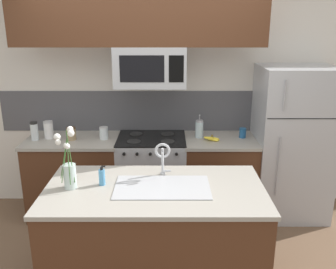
{
  "coord_description": "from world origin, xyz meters",
  "views": [
    {
      "loc": [
        0.19,
        -3.07,
        2.21
      ],
      "look_at": [
        0.17,
        0.27,
        1.16
      ],
      "focal_mm": 40.0,
      "sensor_mm": 36.0,
      "label": 1
    }
  ],
  "objects_px": {
    "refrigerator": "(293,143)",
    "dish_soap_bottle": "(103,177)",
    "storage_jar_tall": "(36,131)",
    "coffee_tin": "(244,133)",
    "storage_jar_short": "(73,134)",
    "french_press": "(201,129)",
    "stove_range": "(153,176)",
    "storage_jar_medium": "(50,130)",
    "flower_vase": "(70,169)",
    "storage_jar_squat": "(105,133)",
    "sink_faucet": "(164,155)",
    "banana_bunch": "(213,139)",
    "microwave": "(152,66)"
  },
  "relations": [
    {
      "from": "stove_range",
      "to": "coffee_tin",
      "type": "distance_m",
      "value": 1.14
    },
    {
      "from": "microwave",
      "to": "sink_faucet",
      "type": "height_order",
      "value": "microwave"
    },
    {
      "from": "stove_range",
      "to": "flower_vase",
      "type": "height_order",
      "value": "flower_vase"
    },
    {
      "from": "stove_range",
      "to": "storage_jar_tall",
      "type": "xyz_separation_m",
      "value": [
        -1.29,
        -0.03,
        0.55
      ]
    },
    {
      "from": "storage_jar_medium",
      "to": "flower_vase",
      "type": "xyz_separation_m",
      "value": [
        0.56,
        -1.28,
        0.06
      ]
    },
    {
      "from": "refrigerator",
      "to": "storage_jar_squat",
      "type": "bearing_deg",
      "value": -179.38
    },
    {
      "from": "storage_jar_tall",
      "to": "sink_faucet",
      "type": "relative_size",
      "value": 0.67
    },
    {
      "from": "coffee_tin",
      "to": "microwave",
      "type": "bearing_deg",
      "value": -176.04
    },
    {
      "from": "microwave",
      "to": "stove_range",
      "type": "bearing_deg",
      "value": 90.16
    },
    {
      "from": "sink_faucet",
      "to": "flower_vase",
      "type": "distance_m",
      "value": 0.77
    },
    {
      "from": "microwave",
      "to": "dish_soap_bottle",
      "type": "xyz_separation_m",
      "value": [
        -0.35,
        -1.17,
        -0.74
      ]
    },
    {
      "from": "storage_jar_squat",
      "to": "sink_faucet",
      "type": "relative_size",
      "value": 0.46
    },
    {
      "from": "refrigerator",
      "to": "storage_jar_squat",
      "type": "distance_m",
      "value": 2.11
    },
    {
      "from": "stove_range",
      "to": "refrigerator",
      "type": "bearing_deg",
      "value": 0.73
    },
    {
      "from": "dish_soap_bottle",
      "to": "flower_vase",
      "type": "bearing_deg",
      "value": -166.39
    },
    {
      "from": "stove_range",
      "to": "storage_jar_squat",
      "type": "height_order",
      "value": "storage_jar_squat"
    },
    {
      "from": "banana_bunch",
      "to": "coffee_tin",
      "type": "distance_m",
      "value": 0.38
    },
    {
      "from": "microwave",
      "to": "storage_jar_tall",
      "type": "distance_m",
      "value": 1.47
    },
    {
      "from": "storage_jar_tall",
      "to": "sink_faucet",
      "type": "height_order",
      "value": "sink_faucet"
    },
    {
      "from": "storage_jar_short",
      "to": "french_press",
      "type": "xyz_separation_m",
      "value": [
        1.42,
        0.09,
        0.03
      ]
    },
    {
      "from": "stove_range",
      "to": "flower_vase",
      "type": "xyz_separation_m",
      "value": [
        -0.59,
        -1.25,
        0.61
      ]
    },
    {
      "from": "storage_jar_short",
      "to": "storage_jar_squat",
      "type": "relative_size",
      "value": 1.02
    },
    {
      "from": "stove_range",
      "to": "storage_jar_tall",
      "type": "bearing_deg",
      "value": -178.49
    },
    {
      "from": "french_press",
      "to": "sink_faucet",
      "type": "xyz_separation_m",
      "value": [
        -0.4,
        -1.09,
        0.1
      ]
    },
    {
      "from": "storage_jar_squat",
      "to": "banana_bunch",
      "type": "distance_m",
      "value": 1.2
    },
    {
      "from": "sink_faucet",
      "to": "storage_jar_short",
      "type": "bearing_deg",
      "value": 135.61
    },
    {
      "from": "storage_jar_squat",
      "to": "microwave",
      "type": "bearing_deg",
      "value": -1.96
    },
    {
      "from": "storage_jar_squat",
      "to": "french_press",
      "type": "xyz_separation_m",
      "value": [
        1.07,
        0.06,
        0.03
      ]
    },
    {
      "from": "microwave",
      "to": "banana_bunch",
      "type": "bearing_deg",
      "value": -3.46
    },
    {
      "from": "french_press",
      "to": "flower_vase",
      "type": "height_order",
      "value": "flower_vase"
    },
    {
      "from": "storage_jar_squat",
      "to": "flower_vase",
      "type": "distance_m",
      "value": 1.26
    },
    {
      "from": "stove_range",
      "to": "storage_jar_medium",
      "type": "bearing_deg",
      "value": 178.66
    },
    {
      "from": "sink_faucet",
      "to": "storage_jar_medium",
      "type": "bearing_deg",
      "value": 140.63
    },
    {
      "from": "french_press",
      "to": "banana_bunch",
      "type": "bearing_deg",
      "value": -42.54
    },
    {
      "from": "stove_range",
      "to": "dish_soap_bottle",
      "type": "height_order",
      "value": "dish_soap_bottle"
    },
    {
      "from": "storage_jar_squat",
      "to": "sink_faucet",
      "type": "bearing_deg",
      "value": -56.95
    },
    {
      "from": "storage_jar_tall",
      "to": "coffee_tin",
      "type": "xyz_separation_m",
      "value": [
        2.31,
        0.08,
        -0.05
      ]
    },
    {
      "from": "storage_jar_short",
      "to": "banana_bunch",
      "type": "relative_size",
      "value": 0.75
    },
    {
      "from": "storage_jar_tall",
      "to": "microwave",
      "type": "bearing_deg",
      "value": 0.58
    },
    {
      "from": "storage_jar_short",
      "to": "banana_bunch",
      "type": "height_order",
      "value": "storage_jar_short"
    },
    {
      "from": "microwave",
      "to": "storage_jar_short",
      "type": "xyz_separation_m",
      "value": [
        -0.89,
        -0.01,
        -0.74
      ]
    },
    {
      "from": "storage_jar_squat",
      "to": "flower_vase",
      "type": "relative_size",
      "value": 0.28
    },
    {
      "from": "stove_range",
      "to": "refrigerator",
      "type": "xyz_separation_m",
      "value": [
        1.58,
        0.02,
        0.4
      ]
    },
    {
      "from": "storage_jar_short",
      "to": "french_press",
      "type": "relative_size",
      "value": 0.53
    },
    {
      "from": "refrigerator",
      "to": "dish_soap_bottle",
      "type": "relative_size",
      "value": 10.4
    },
    {
      "from": "storage_jar_squat",
      "to": "banana_bunch",
      "type": "height_order",
      "value": "storage_jar_squat"
    },
    {
      "from": "storage_jar_tall",
      "to": "banana_bunch",
      "type": "relative_size",
      "value": 1.09
    },
    {
      "from": "storage_jar_squat",
      "to": "banana_bunch",
      "type": "xyz_separation_m",
      "value": [
        1.2,
        -0.06,
        -0.05
      ]
    },
    {
      "from": "refrigerator",
      "to": "dish_soap_bottle",
      "type": "xyz_separation_m",
      "value": [
        -1.93,
        -1.22,
        0.12
      ]
    },
    {
      "from": "stove_range",
      "to": "flower_vase",
      "type": "relative_size",
      "value": 1.85
    }
  ]
}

